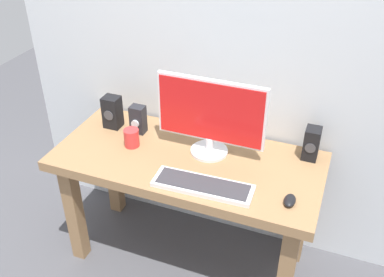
{
  "coord_description": "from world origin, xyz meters",
  "views": [
    {
      "loc": [
        0.69,
        -1.7,
        2.02
      ],
      "look_at": [
        0.03,
        0.0,
        0.83
      ],
      "focal_mm": 41.38,
      "sensor_mm": 36.0,
      "label": 1
    }
  ],
  "objects_px": {
    "audio_controller": "(138,119)",
    "coffee_mug": "(132,138)",
    "monitor": "(211,116)",
    "mouse": "(290,200)",
    "speaker_right": "(312,143)",
    "desk": "(187,175)",
    "keyboard_primary": "(203,186)",
    "speaker_left": "(112,112)"
  },
  "relations": [
    {
      "from": "mouse",
      "to": "speaker_right",
      "type": "relative_size",
      "value": 0.52
    },
    {
      "from": "desk",
      "to": "mouse",
      "type": "xyz_separation_m",
      "value": [
        0.55,
        -0.16,
        0.13
      ]
    },
    {
      "from": "audio_controller",
      "to": "speaker_right",
      "type": "bearing_deg",
      "value": 5.86
    },
    {
      "from": "speaker_left",
      "to": "coffee_mug",
      "type": "xyz_separation_m",
      "value": [
        0.19,
        -0.14,
        -0.04
      ]
    },
    {
      "from": "desk",
      "to": "audio_controller",
      "type": "distance_m",
      "value": 0.41
    },
    {
      "from": "audio_controller",
      "to": "speaker_left",
      "type": "bearing_deg",
      "value": 179.17
    },
    {
      "from": "audio_controller",
      "to": "mouse",
      "type": "bearing_deg",
      "value": -18.01
    },
    {
      "from": "speaker_left",
      "to": "audio_controller",
      "type": "relative_size",
      "value": 1.16
    },
    {
      "from": "desk",
      "to": "monitor",
      "type": "distance_m",
      "value": 0.35
    },
    {
      "from": "speaker_left",
      "to": "monitor",
      "type": "bearing_deg",
      "value": -3.88
    },
    {
      "from": "speaker_left",
      "to": "keyboard_primary",
      "type": "bearing_deg",
      "value": -26.73
    },
    {
      "from": "keyboard_primary",
      "to": "speaker_right",
      "type": "distance_m",
      "value": 0.6
    },
    {
      "from": "desk",
      "to": "mouse",
      "type": "distance_m",
      "value": 0.59
    },
    {
      "from": "desk",
      "to": "coffee_mug",
      "type": "bearing_deg",
      "value": -179.01
    },
    {
      "from": "desk",
      "to": "speaker_right",
      "type": "relative_size",
      "value": 8.05
    },
    {
      "from": "mouse",
      "to": "coffee_mug",
      "type": "bearing_deg",
      "value": 169.15
    },
    {
      "from": "speaker_right",
      "to": "speaker_left",
      "type": "bearing_deg",
      "value": -175.13
    },
    {
      "from": "monitor",
      "to": "speaker_right",
      "type": "bearing_deg",
      "value": 15.08
    },
    {
      "from": "monitor",
      "to": "speaker_left",
      "type": "bearing_deg",
      "value": 176.12
    },
    {
      "from": "desk",
      "to": "keyboard_primary",
      "type": "bearing_deg",
      "value": -51.53
    },
    {
      "from": "desk",
      "to": "speaker_left",
      "type": "relative_size",
      "value": 7.46
    },
    {
      "from": "desk",
      "to": "keyboard_primary",
      "type": "height_order",
      "value": "keyboard_primary"
    },
    {
      "from": "monitor",
      "to": "coffee_mug",
      "type": "relative_size",
      "value": 5.77
    },
    {
      "from": "mouse",
      "to": "speaker_right",
      "type": "bearing_deg",
      "value": 85.27
    },
    {
      "from": "coffee_mug",
      "to": "monitor",
      "type": "bearing_deg",
      "value": 13.7
    },
    {
      "from": "mouse",
      "to": "audio_controller",
      "type": "distance_m",
      "value": 0.94
    },
    {
      "from": "coffee_mug",
      "to": "audio_controller",
      "type": "bearing_deg",
      "value": 102.28
    },
    {
      "from": "speaker_right",
      "to": "monitor",
      "type": "bearing_deg",
      "value": -164.92
    },
    {
      "from": "monitor",
      "to": "speaker_left",
      "type": "distance_m",
      "value": 0.6
    },
    {
      "from": "mouse",
      "to": "desk",
      "type": "bearing_deg",
      "value": 163.15
    },
    {
      "from": "keyboard_primary",
      "to": "coffee_mug",
      "type": "relative_size",
      "value": 4.9
    },
    {
      "from": "keyboard_primary",
      "to": "mouse",
      "type": "relative_size",
      "value": 5.32
    },
    {
      "from": "speaker_left",
      "to": "speaker_right",
      "type": "bearing_deg",
      "value": 4.87
    },
    {
      "from": "speaker_right",
      "to": "coffee_mug",
      "type": "height_order",
      "value": "speaker_right"
    },
    {
      "from": "monitor",
      "to": "mouse",
      "type": "xyz_separation_m",
      "value": [
        0.46,
        -0.25,
        -0.2
      ]
    },
    {
      "from": "speaker_left",
      "to": "coffee_mug",
      "type": "bearing_deg",
      "value": -36.01
    },
    {
      "from": "speaker_left",
      "to": "audio_controller",
      "type": "distance_m",
      "value": 0.16
    },
    {
      "from": "monitor",
      "to": "audio_controller",
      "type": "distance_m",
      "value": 0.45
    },
    {
      "from": "monitor",
      "to": "coffee_mug",
      "type": "bearing_deg",
      "value": -166.3
    },
    {
      "from": "audio_controller",
      "to": "coffee_mug",
      "type": "distance_m",
      "value": 0.14
    },
    {
      "from": "mouse",
      "to": "speaker_right",
      "type": "height_order",
      "value": "speaker_right"
    },
    {
      "from": "mouse",
      "to": "coffee_mug",
      "type": "xyz_separation_m",
      "value": [
        -0.86,
        0.15,
        0.03
      ]
    }
  ]
}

